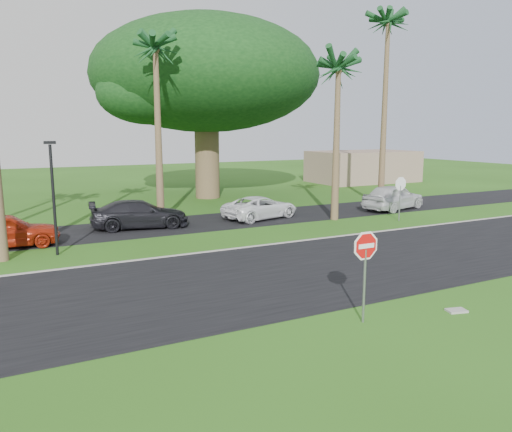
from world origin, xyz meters
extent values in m
plane|color=#285415|center=(0.00, 0.00, 0.00)|extent=(120.00, 120.00, 0.00)
cube|color=black|center=(0.00, 2.00, 0.01)|extent=(120.00, 8.00, 0.02)
cube|color=black|center=(0.00, 12.50, 0.01)|extent=(120.00, 5.00, 0.02)
cube|color=gray|center=(0.00, 6.05, 0.03)|extent=(120.00, 0.12, 0.06)
cylinder|color=gray|center=(0.50, -3.00, 1.00)|extent=(0.07, 0.07, 2.00)
cylinder|color=white|center=(0.50, -3.00, 2.10)|extent=(1.05, 0.02, 1.05)
cylinder|color=red|center=(0.50, -3.00, 2.10)|extent=(0.90, 0.02, 0.90)
cube|color=white|center=(0.50, -3.00, 2.10)|extent=(0.50, 0.02, 0.12)
cylinder|color=gray|center=(12.00, 8.00, 1.00)|extent=(0.07, 0.07, 2.00)
cylinder|color=white|center=(12.00, 8.00, 2.10)|extent=(1.05, 0.02, 1.05)
cylinder|color=red|center=(12.00, 8.00, 2.10)|extent=(0.90, 0.02, 0.90)
cube|color=white|center=(12.00, 8.00, 2.10)|extent=(0.50, 0.02, 0.12)
cone|color=brown|center=(0.00, 14.00, 4.75)|extent=(0.44, 0.44, 9.50)
cone|color=brown|center=(9.00, 10.00, 4.25)|extent=(0.44, 0.44, 8.50)
cone|color=brown|center=(15.00, 13.00, 6.00)|extent=(0.44, 0.44, 12.00)
cylinder|color=brown|center=(6.00, 22.00, 3.00)|extent=(1.80, 1.80, 6.00)
ellipsoid|color=black|center=(6.00, 22.00, 9.00)|extent=(16.50, 16.50, 8.25)
cylinder|color=black|center=(-6.00, 8.50, 2.25)|extent=(0.12, 0.12, 4.50)
cube|color=black|center=(-6.00, 8.50, 4.58)|extent=(0.45, 0.25, 0.12)
cube|color=gray|center=(24.00, 26.00, 1.50)|extent=(10.00, 6.00, 3.00)
imported|color=#A4220D|center=(-7.85, 10.81, 0.76)|extent=(4.50, 1.95, 1.51)
imported|color=black|center=(-1.55, 12.55, 0.73)|extent=(5.25, 2.76, 1.45)
imported|color=white|center=(5.35, 12.15, 0.64)|extent=(5.02, 3.24, 1.29)
imported|color=silver|center=(14.42, 11.14, 0.82)|extent=(5.14, 3.11, 1.64)
cube|color=#97968F|center=(3.37, -3.59, 0.03)|extent=(0.62, 0.48, 0.06)
camera|label=1|loc=(-7.82, -12.95, 5.09)|focal=35.00mm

